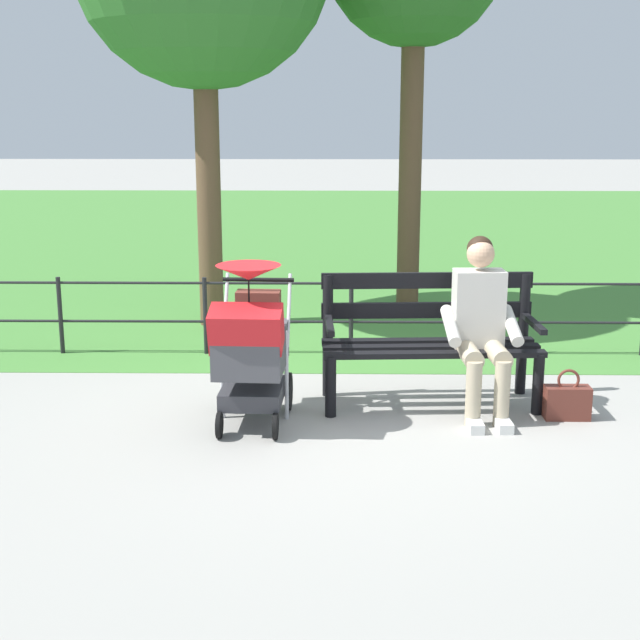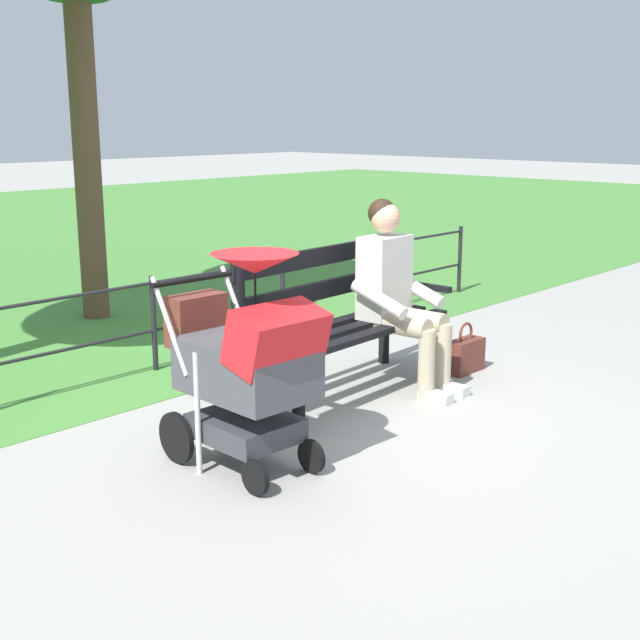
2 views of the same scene
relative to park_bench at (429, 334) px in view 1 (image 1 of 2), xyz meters
name	(u,v)px [view 1 (image 1 of 2)]	position (x,y,z in m)	size (l,w,h in m)	color
ground_plane	(354,406)	(0.56, 0.12, -0.53)	(60.00, 60.00, 0.00)	#9E9B93
grass_lawn	(342,236)	(0.56, -8.68, -0.52)	(40.00, 16.00, 0.01)	#478438
park_bench	(429,334)	(0.00, 0.00, 0.00)	(1.62, 0.67, 0.96)	black
person_on_bench	(481,321)	(-0.34, 0.22, 0.15)	(0.55, 0.74, 1.28)	tan
stroller	(251,343)	(1.28, 0.53, 0.07)	(0.53, 0.91, 1.15)	black
handbag	(567,402)	(-0.96, 0.38, -0.40)	(0.32, 0.14, 0.37)	brown
park_fence	(382,309)	(0.28, -1.29, -0.10)	(7.82, 0.04, 0.70)	black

